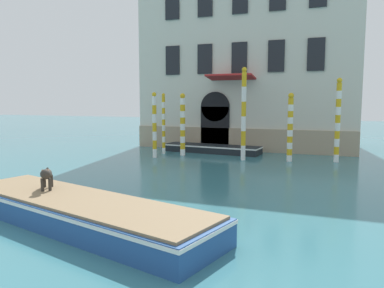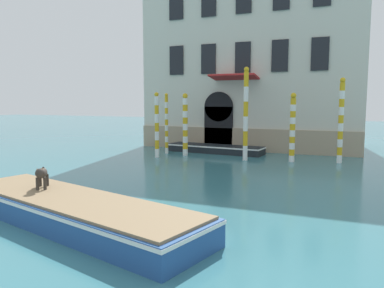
{
  "view_description": "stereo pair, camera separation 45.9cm",
  "coord_description": "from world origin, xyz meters",
  "px_view_note": "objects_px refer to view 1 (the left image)",
  "views": [
    {
      "loc": [
        8.17,
        -2.08,
        3.02
      ],
      "look_at": [
        2.48,
        12.64,
        1.2
      ],
      "focal_mm": 35.0,
      "sensor_mm": 36.0,
      "label": 1
    },
    {
      "loc": [
        8.6,
        -1.9,
        3.02
      ],
      "look_at": [
        2.48,
        12.64,
        1.2
      ],
      "focal_mm": 35.0,
      "sensor_mm": 36.0,
      "label": 2
    }
  ],
  "objects_px": {
    "mooring_pole_0": "(244,114)",
    "mooring_pole_1": "(338,120)",
    "boat_moored_near_palazzo": "(212,149)",
    "mooring_pole_2": "(290,127)",
    "mooring_pole_4": "(164,123)",
    "mooring_pole_5": "(154,125)",
    "boat_foreground": "(79,210)",
    "mooring_pole_3": "(183,124)",
    "dog_on_deck": "(46,175)"
  },
  "relations": [
    {
      "from": "dog_on_deck",
      "to": "mooring_pole_2",
      "type": "relative_size",
      "value": 0.23
    },
    {
      "from": "mooring_pole_2",
      "to": "boat_foreground",
      "type": "bearing_deg",
      "value": -107.23
    },
    {
      "from": "boat_foreground",
      "to": "mooring_pole_4",
      "type": "distance_m",
      "value": 12.62
    },
    {
      "from": "boat_foreground",
      "to": "mooring_pole_1",
      "type": "height_order",
      "value": "mooring_pole_1"
    },
    {
      "from": "boat_moored_near_palazzo",
      "to": "mooring_pole_2",
      "type": "bearing_deg",
      "value": -14.25
    },
    {
      "from": "mooring_pole_0",
      "to": "mooring_pole_5",
      "type": "distance_m",
      "value": 4.73
    },
    {
      "from": "boat_foreground",
      "to": "dog_on_deck",
      "type": "distance_m",
      "value": 1.6
    },
    {
      "from": "mooring_pole_1",
      "to": "mooring_pole_3",
      "type": "distance_m",
      "value": 8.04
    },
    {
      "from": "boat_foreground",
      "to": "mooring_pole_5",
      "type": "xyz_separation_m",
      "value": [
        -3.22,
        10.47,
        1.4
      ]
    },
    {
      "from": "boat_foreground",
      "to": "mooring_pole_0",
      "type": "bearing_deg",
      "value": 97.41
    },
    {
      "from": "boat_moored_near_palazzo",
      "to": "mooring_pole_1",
      "type": "height_order",
      "value": "mooring_pole_1"
    },
    {
      "from": "mooring_pole_0",
      "to": "mooring_pole_4",
      "type": "relative_size",
      "value": 1.36
    },
    {
      "from": "boat_foreground",
      "to": "mooring_pole_1",
      "type": "relative_size",
      "value": 1.93
    },
    {
      "from": "mooring_pole_2",
      "to": "mooring_pole_4",
      "type": "relative_size",
      "value": 0.99
    },
    {
      "from": "dog_on_deck",
      "to": "mooring_pole_3",
      "type": "xyz_separation_m",
      "value": [
        -0.79,
        11.37,
        0.68
      ]
    },
    {
      "from": "mooring_pole_0",
      "to": "mooring_pole_3",
      "type": "xyz_separation_m",
      "value": [
        -3.54,
        0.44,
        -0.63
      ]
    },
    {
      "from": "dog_on_deck",
      "to": "mooring_pole_5",
      "type": "bearing_deg",
      "value": 153.73
    },
    {
      "from": "mooring_pole_5",
      "to": "mooring_pole_3",
      "type": "bearing_deg",
      "value": 51.37
    },
    {
      "from": "boat_moored_near_palazzo",
      "to": "dog_on_deck",
      "type": "bearing_deg",
      "value": -86.68
    },
    {
      "from": "mooring_pole_2",
      "to": "mooring_pole_4",
      "type": "xyz_separation_m",
      "value": [
        -7.1,
        0.27,
        0.01
      ]
    },
    {
      "from": "dog_on_deck",
      "to": "mooring_pole_4",
      "type": "height_order",
      "value": "mooring_pole_4"
    },
    {
      "from": "boat_moored_near_palazzo",
      "to": "mooring_pole_4",
      "type": "bearing_deg",
      "value": -146.43
    },
    {
      "from": "boat_moored_near_palazzo",
      "to": "mooring_pole_4",
      "type": "xyz_separation_m",
      "value": [
        -2.5,
        -1.35,
        1.5
      ]
    },
    {
      "from": "mooring_pole_0",
      "to": "mooring_pole_1",
      "type": "relative_size",
      "value": 1.14
    },
    {
      "from": "mooring_pole_1",
      "to": "boat_foreground",
      "type": "bearing_deg",
      "value": -115.41
    },
    {
      "from": "mooring_pole_4",
      "to": "boat_moored_near_palazzo",
      "type": "bearing_deg",
      "value": 28.38
    },
    {
      "from": "mooring_pole_3",
      "to": "mooring_pole_4",
      "type": "relative_size",
      "value": 1.0
    },
    {
      "from": "dog_on_deck",
      "to": "mooring_pole_1",
      "type": "relative_size",
      "value": 0.19
    },
    {
      "from": "mooring_pole_2",
      "to": "mooring_pole_5",
      "type": "relative_size",
      "value": 0.98
    },
    {
      "from": "mooring_pole_0",
      "to": "mooring_pole_3",
      "type": "bearing_deg",
      "value": 172.99
    },
    {
      "from": "dog_on_deck",
      "to": "boat_moored_near_palazzo",
      "type": "relative_size",
      "value": 0.13
    },
    {
      "from": "mooring_pole_0",
      "to": "mooring_pole_4",
      "type": "xyz_separation_m",
      "value": [
        -4.83,
        0.7,
        -0.63
      ]
    },
    {
      "from": "mooring_pole_0",
      "to": "dog_on_deck",
      "type": "bearing_deg",
      "value": -104.13
    },
    {
      "from": "mooring_pole_2",
      "to": "mooring_pole_1",
      "type": "bearing_deg",
      "value": 13.78
    },
    {
      "from": "boat_moored_near_palazzo",
      "to": "mooring_pole_5",
      "type": "distance_m",
      "value": 4.02
    },
    {
      "from": "mooring_pole_1",
      "to": "mooring_pole_4",
      "type": "xyz_separation_m",
      "value": [
        -9.3,
        -0.27,
        -0.34
      ]
    },
    {
      "from": "mooring_pole_2",
      "to": "mooring_pole_5",
      "type": "distance_m",
      "value": 7.0
    },
    {
      "from": "mooring_pole_4",
      "to": "mooring_pole_5",
      "type": "bearing_deg",
      "value": -82.02
    },
    {
      "from": "mooring_pole_2",
      "to": "mooring_pole_5",
      "type": "height_order",
      "value": "mooring_pole_5"
    },
    {
      "from": "mooring_pole_2",
      "to": "mooring_pole_5",
      "type": "xyz_separation_m",
      "value": [
        -6.88,
        -1.32,
        0.02
      ]
    },
    {
      "from": "mooring_pole_0",
      "to": "mooring_pole_5",
      "type": "xyz_separation_m",
      "value": [
        -4.61,
        -0.9,
        -0.62
      ]
    },
    {
      "from": "mooring_pole_4",
      "to": "mooring_pole_5",
      "type": "xyz_separation_m",
      "value": [
        0.22,
        -1.6,
        0.01
      ]
    },
    {
      "from": "boat_moored_near_palazzo",
      "to": "mooring_pole_3",
      "type": "relative_size",
      "value": 1.69
    },
    {
      "from": "dog_on_deck",
      "to": "boat_moored_near_palazzo",
      "type": "xyz_separation_m",
      "value": [
        0.42,
        12.98,
        -0.82
      ]
    },
    {
      "from": "dog_on_deck",
      "to": "mooring_pole_1",
      "type": "bearing_deg",
      "value": 112.01
    },
    {
      "from": "boat_foreground",
      "to": "dog_on_deck",
      "type": "height_order",
      "value": "dog_on_deck"
    },
    {
      "from": "mooring_pole_0",
      "to": "mooring_pole_2",
      "type": "distance_m",
      "value": 2.4
    },
    {
      "from": "mooring_pole_2",
      "to": "mooring_pole_4",
      "type": "height_order",
      "value": "mooring_pole_4"
    },
    {
      "from": "mooring_pole_4",
      "to": "mooring_pole_1",
      "type": "bearing_deg",
      "value": 1.64
    },
    {
      "from": "mooring_pole_0",
      "to": "boat_moored_near_palazzo",
      "type": "bearing_deg",
      "value": 138.69
    }
  ]
}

